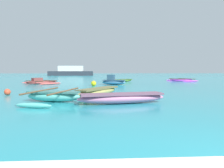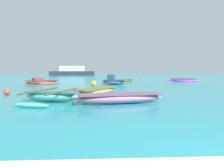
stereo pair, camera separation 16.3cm
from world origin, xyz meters
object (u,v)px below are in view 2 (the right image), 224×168
(moored_boat_5, at_px, (120,98))
(mooring_buoy_0, at_px, (7,92))
(moored_boat_1, at_px, (122,80))
(moored_boat_4, at_px, (41,82))
(moored_boat_6, at_px, (98,91))
(moored_boat_0, at_px, (52,96))
(moored_boat_2, at_px, (114,81))
(mooring_buoy_1, at_px, (94,83))
(distant_ferry, at_px, (72,72))
(moored_boat_3, at_px, (183,80))

(moored_boat_5, distance_m, mooring_buoy_0, 7.32)
(moored_boat_1, bearing_deg, moored_boat_4, 168.18)
(moored_boat_5, height_order, moored_boat_6, moored_boat_5)
(moored_boat_1, relative_size, mooring_buoy_0, 9.17)
(moored_boat_0, bearing_deg, moored_boat_1, 87.16)
(moored_boat_1, distance_m, moored_boat_2, 5.43)
(moored_boat_5, xyz_separation_m, mooring_buoy_1, (-1.62, 10.34, -0.00))
(moored_boat_6, distance_m, mooring_buoy_1, 7.46)
(moored_boat_1, bearing_deg, mooring_buoy_0, -152.89)
(moored_boat_0, bearing_deg, moored_boat_2, 86.28)
(moored_boat_5, distance_m, mooring_buoy_1, 10.46)
(moored_boat_1, distance_m, moored_boat_5, 17.39)
(moored_boat_0, bearing_deg, moored_boat_4, 122.33)
(mooring_buoy_0, relative_size, distant_ferry, 0.03)
(moored_boat_6, height_order, mooring_buoy_0, moored_boat_6)
(moored_boat_1, relative_size, distant_ferry, 0.25)
(moored_boat_1, height_order, mooring_buoy_1, mooring_buoy_1)
(moored_boat_2, relative_size, moored_boat_6, 0.74)
(moored_boat_0, distance_m, mooring_buoy_0, 4.28)
(moored_boat_0, distance_m, moored_boat_2, 11.87)
(moored_boat_3, xyz_separation_m, moored_boat_6, (-11.34, -15.50, 0.08))
(moored_boat_4, height_order, mooring_buoy_0, moored_boat_4)
(moored_boat_6, bearing_deg, moored_boat_5, -128.01)
(moored_boat_1, distance_m, mooring_buoy_1, 7.73)
(moored_boat_2, xyz_separation_m, moored_boat_5, (-0.37, -12.05, -0.12))
(moored_boat_3, relative_size, moored_boat_6, 1.18)
(moored_boat_5, bearing_deg, moored_boat_4, 108.75)
(mooring_buoy_1, bearing_deg, distant_ferry, 101.11)
(mooring_buoy_0, distance_m, distant_ferry, 51.09)
(mooring_buoy_0, bearing_deg, moored_boat_0, -39.06)
(moored_boat_2, relative_size, moored_boat_5, 0.66)
(moored_boat_0, distance_m, moored_boat_5, 3.22)
(moored_boat_4, bearing_deg, moored_boat_5, -108.59)
(moored_boat_6, bearing_deg, moored_boat_4, 62.93)
(moored_boat_0, bearing_deg, moored_boat_3, 66.31)
(moored_boat_1, relative_size, moored_boat_6, 0.95)
(moored_boat_6, xyz_separation_m, distant_ferry, (-9.21, 51.45, 0.98))
(moored_boat_1, bearing_deg, distant_ferry, 75.60)
(moored_boat_1, height_order, moored_boat_5, moored_boat_5)
(moored_boat_3, bearing_deg, moored_boat_0, -146.77)
(moored_boat_2, xyz_separation_m, distant_ferry, (-10.64, 42.30, 0.86))
(moored_boat_1, relative_size, moored_boat_5, 0.84)
(moored_boat_5, height_order, mooring_buoy_0, moored_boat_5)
(moored_boat_4, distance_m, moored_boat_5, 15.76)
(moored_boat_1, xyz_separation_m, mooring_buoy_0, (-8.20, -13.89, -0.01))
(moored_boat_0, height_order, moored_boat_1, moored_boat_0)
(moored_boat_3, relative_size, mooring_buoy_1, 8.48)
(moored_boat_1, height_order, moored_boat_6, moored_boat_6)
(moored_boat_1, xyz_separation_m, mooring_buoy_1, (-3.35, -6.96, 0.05))
(moored_boat_0, height_order, moored_boat_2, moored_boat_2)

